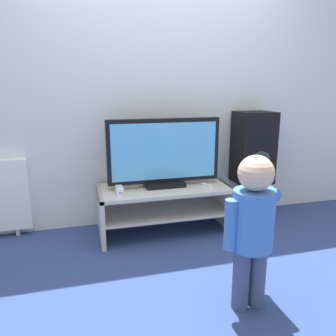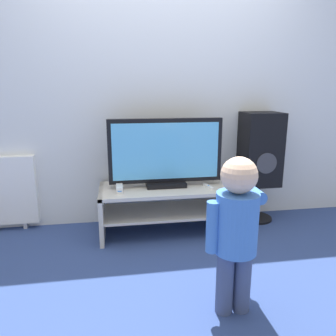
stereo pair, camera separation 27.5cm
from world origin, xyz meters
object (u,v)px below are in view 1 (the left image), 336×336
object	(u,v)px
remote_primary	(207,186)
television	(164,154)
speaker_tower	(253,150)
child	(252,220)
game_console	(119,190)

from	to	relation	value
remote_primary	television	bearing A→B (deg)	161.62
speaker_tower	child	bearing A→B (deg)	-119.13
game_console	remote_primary	distance (m)	0.77
game_console	child	xyz separation A→B (m)	(0.62, -1.08, 0.10)
game_console	speaker_tower	size ratio (longest dim) A/B	0.17
television	speaker_tower	size ratio (longest dim) A/B	0.94
television	remote_primary	distance (m)	0.47
game_console	speaker_tower	bearing A→B (deg)	8.50
game_console	remote_primary	size ratio (longest dim) A/B	1.29
remote_primary	game_console	bearing A→B (deg)	177.69
speaker_tower	game_console	bearing A→B (deg)	-171.50
television	game_console	bearing A→B (deg)	-167.82
television	child	xyz separation A→B (m)	(0.21, -1.16, -0.17)
game_console	child	bearing A→B (deg)	-59.86
child	game_console	bearing A→B (deg)	120.14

